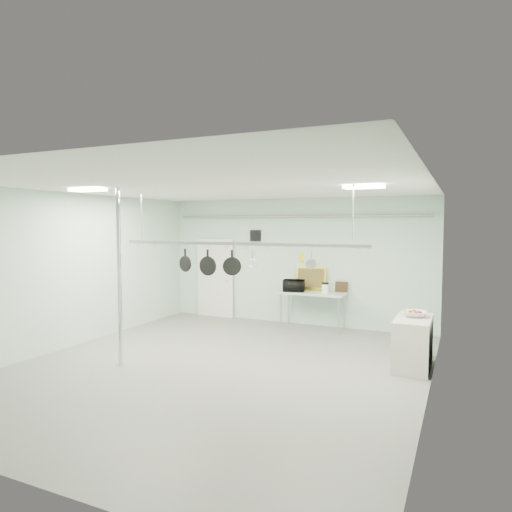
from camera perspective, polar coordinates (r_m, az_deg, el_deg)
The scene contains 25 objects.
floor at distance 8.40m, azimuth -4.66°, elevation -13.67°, with size 8.00×8.00×0.00m, color gray.
ceiling at distance 8.04m, azimuth -4.79°, elevation 8.56°, with size 7.00×8.00×0.02m, color silver.
back_wall at distance 11.69m, azimuth 4.88°, elevation -0.68°, with size 7.00×0.02×3.20m, color #AACCBD.
right_wall at distance 7.06m, azimuth 20.89°, elevation -3.98°, with size 0.02×8.00×3.20m, color #AACCBD.
door at distance 12.66m, azimuth -5.08°, elevation -2.83°, with size 1.10×0.10×2.20m, color silver.
wall_vent at distance 12.05m, azimuth -0.07°, elevation 2.56°, with size 0.30×0.04×0.30m, color black.
conduit_pipe at distance 11.57m, azimuth 4.76°, elevation 4.97°, with size 0.07×0.07×6.60m, color gray.
chrome_pole at distance 8.56m, azimuth -16.71°, elevation -2.54°, with size 0.08×0.08×3.20m, color silver.
prep_table at distance 11.23m, azimuth 7.07°, elevation -4.84°, with size 1.60×0.70×0.91m.
side_cabinet at distance 8.68m, azimuth 19.02°, elevation -10.22°, with size 0.60×1.20×0.90m, color beige.
pot_rack at distance 8.19m, azimuth -2.50°, elevation 1.75°, with size 4.80×0.06×1.00m.
light_panel_left at distance 8.72m, azimuth -20.29°, elevation 7.77°, with size 0.65×0.30×0.05m, color white.
light_panel_right at distance 7.76m, azimuth 13.32°, elevation 8.41°, with size 0.65×0.30×0.05m, color white.
microwave at distance 11.24m, azimuth 4.76°, elevation -3.71°, with size 0.51×0.35×0.28m, color black.
coffee_canister at distance 11.04m, azimuth 8.64°, elevation -4.05°, with size 0.16×0.16×0.22m, color white.
painting_large at distance 11.50m, azimuth 6.90°, elevation -2.80°, with size 0.78×0.05×0.58m, color gold.
painting_small at distance 11.31m, azimuth 10.62°, elevation -3.80°, with size 0.30×0.04×0.25m, color #312211.
fruit_bowl at distance 8.68m, azimuth 19.25°, elevation -6.84°, with size 0.42×0.42×0.10m, color silver.
skillet_left at distance 8.75m, azimuth -8.84°, elevation -0.47°, with size 0.31×0.06×0.42m, color black, non-canonical shape.
skillet_mid at distance 8.50m, azimuth -6.06°, elevation -0.82°, with size 0.36×0.06×0.49m, color black, non-canonical shape.
skillet_right at distance 8.25m, azimuth -3.02°, elevation -0.80°, with size 0.33×0.06×0.45m, color black, non-canonical shape.
whisk at distance 8.06m, azimuth -0.42°, elevation -0.48°, with size 0.16×0.16×0.33m, color silver, non-canonical shape.
grater at distance 7.72m, azimuth 5.76°, elevation -0.24°, with size 0.08×0.02×0.21m, color gold, non-canonical shape.
saucepan at distance 7.67m, azimuth 6.94°, elevation -0.63°, with size 0.16×0.10×0.30m, color silver, non-canonical shape.
fruit_cluster at distance 8.67m, azimuth 19.25°, elevation -6.58°, with size 0.24×0.24×0.09m, color maroon, non-canonical shape.
Camera 1 is at (3.92, -6.99, 2.54)m, focal length 32.00 mm.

